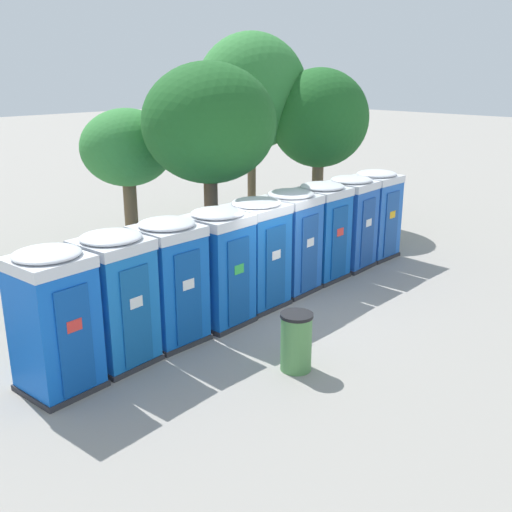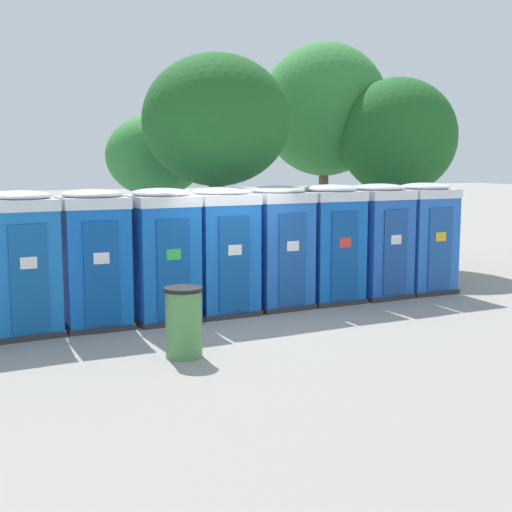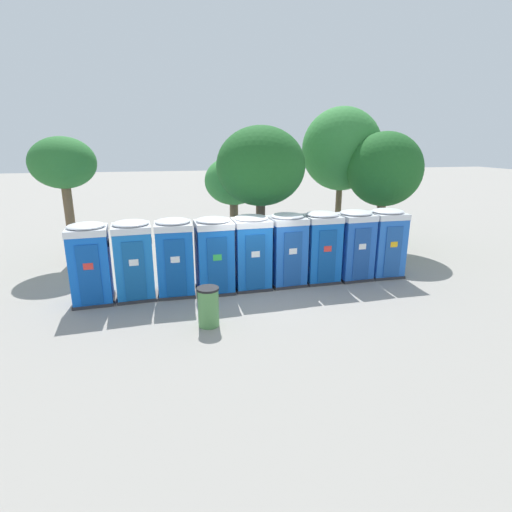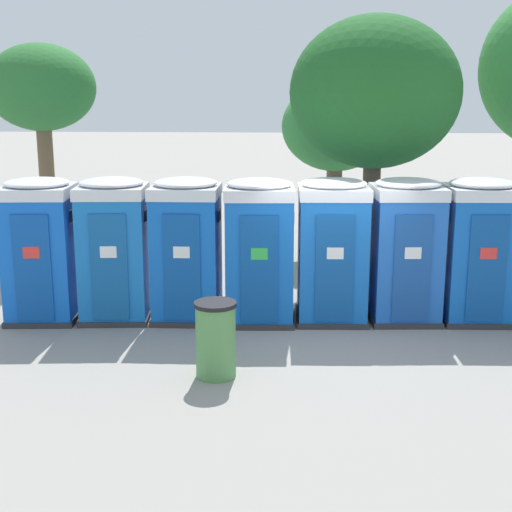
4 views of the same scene
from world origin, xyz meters
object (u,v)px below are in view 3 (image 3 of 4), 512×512
object	(u,v)px
portapotty_1	(134,259)
portapotty_6	(321,247)
portapotty_0	(90,263)
portapotty_7	(354,244)
street_tree_4	(234,182)
trash_can	(208,307)
portapotty_5	(287,249)
portapotty_3	(214,255)
portapotty_4	(251,252)
portapotty_8	(385,242)
street_tree_1	(261,167)
street_tree_2	(63,165)
street_tree_3	(385,170)
street_tree_0	(342,150)
portapotty_2	(175,257)

from	to	relation	value
portapotty_1	portapotty_6	distance (m)	6.42
portapotty_0	portapotty_7	size ratio (longest dim) A/B	1.00
street_tree_4	trash_can	bearing A→B (deg)	-104.11
portapotty_1	portapotty_5	world-z (taller)	same
portapotty_3	portapotty_6	xyz separation A→B (m)	(3.84, 0.26, -0.00)
portapotty_4	trash_can	distance (m)	3.32
portapotty_8	street_tree_1	xyz separation A→B (m)	(-4.22, 2.36, 2.66)
portapotty_5	street_tree_1	xyz separation A→B (m)	(-0.37, 2.48, 2.66)
street_tree_4	trash_can	world-z (taller)	street_tree_4
portapotty_7	street_tree_1	size ratio (longest dim) A/B	0.46
portapotty_6	street_tree_2	bearing A→B (deg)	154.38
portapotty_0	portapotty_7	bearing A→B (deg)	2.67
portapotty_4	street_tree_4	distance (m)	5.72
street_tree_2	street_tree_3	size ratio (longest dim) A/B	0.95
street_tree_0	trash_can	distance (m)	11.90
portapotty_4	street_tree_3	xyz separation A→B (m)	(6.85, 3.71, 2.40)
street_tree_3	portapotty_8	bearing A→B (deg)	-116.19
trash_can	portapotty_8	bearing A→B (deg)	23.09
portapotty_5	trash_can	world-z (taller)	portapotty_5
street_tree_1	trash_can	size ratio (longest dim) A/B	4.97
portapotty_6	portapotty_7	xyz separation A→B (m)	(1.28, 0.02, 0.00)
portapotty_3	portapotty_5	distance (m)	2.57
portapotty_0	street_tree_1	world-z (taller)	street_tree_1
portapotty_7	street_tree_1	xyz separation A→B (m)	(-2.94, 2.40, 2.66)
portapotty_0	street_tree_0	distance (m)	12.72
street_tree_2	street_tree_4	xyz separation A→B (m)	(6.95, 0.83, -0.89)
portapotty_5	portapotty_6	xyz separation A→B (m)	(1.28, 0.06, -0.00)
portapotty_6	portapotty_8	world-z (taller)	same
street_tree_4	trash_can	distance (m)	8.76
street_tree_3	trash_can	distance (m)	11.19
portapotty_5	street_tree_4	xyz separation A→B (m)	(-1.00, 5.32, 1.84)
portapotty_6	portapotty_8	xyz separation A→B (m)	(2.57, 0.07, 0.00)
portapotty_4	trash_can	world-z (taller)	portapotty_4
portapotty_0	portapotty_8	xyz separation A→B (m)	(10.26, 0.46, -0.00)
street_tree_3	portapotty_0	bearing A→B (deg)	-161.70
portapotty_2	street_tree_2	xyz separation A→B (m)	(-4.09, 4.64, 2.73)
portapotty_2	portapotty_8	bearing A→B (deg)	2.15
portapotty_4	portapotty_1	bearing A→B (deg)	-178.13
portapotty_5	trash_can	distance (m)	4.20
portapotty_7	street_tree_3	bearing A→B (deg)	49.72
portapotty_7	trash_can	distance (m)	6.35
portapotty_0	portapotty_5	world-z (taller)	same
street_tree_1	portapotty_7	bearing A→B (deg)	-39.26
street_tree_3	street_tree_4	bearing A→B (deg)	165.55
portapotty_3	street_tree_0	bearing A→B (deg)	40.21
portapotty_3	portapotty_8	world-z (taller)	same
portapotty_0	street_tree_2	xyz separation A→B (m)	(-1.53, 4.82, 2.73)
street_tree_3	street_tree_2	bearing A→B (deg)	176.37
portapotty_5	portapotty_4	bearing A→B (deg)	-175.96
portapotty_4	portapotty_0	bearing A→B (deg)	-177.24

